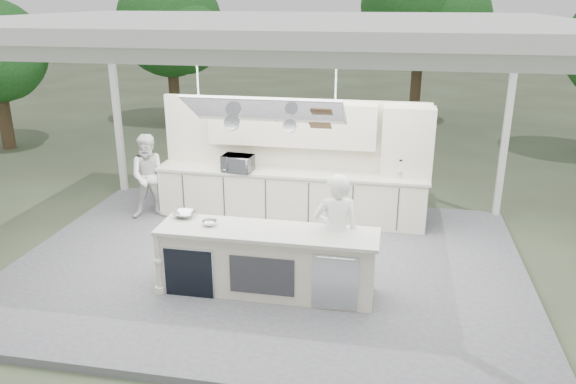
% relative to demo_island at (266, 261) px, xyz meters
% --- Properties ---
extents(ground, '(90.00, 90.00, 0.00)m').
position_rel_demo_island_xyz_m(ground, '(-0.18, 0.91, -0.60)').
color(ground, '#4B5A3E').
rests_on(ground, ground).
extents(stage_deck, '(8.00, 6.00, 0.12)m').
position_rel_demo_island_xyz_m(stage_deck, '(-0.18, 0.91, -0.54)').
color(stage_deck, slate).
rests_on(stage_deck, ground).
extents(tent, '(8.20, 6.20, 3.86)m').
position_rel_demo_island_xyz_m(tent, '(-0.18, 0.90, 3.11)').
color(tent, white).
rests_on(tent, ground).
extents(demo_island, '(3.10, 0.79, 0.95)m').
position_rel_demo_island_xyz_m(demo_island, '(0.00, 0.00, 0.00)').
color(demo_island, beige).
rests_on(demo_island, stage_deck).
extents(back_counter, '(5.08, 0.72, 0.95)m').
position_rel_demo_island_xyz_m(back_counter, '(-0.18, 2.81, 0.00)').
color(back_counter, beige).
rests_on(back_counter, stage_deck).
extents(back_wall_unit, '(5.05, 0.48, 2.25)m').
position_rel_demo_island_xyz_m(back_wall_unit, '(0.27, 3.03, 0.98)').
color(back_wall_unit, beige).
rests_on(back_wall_unit, stage_deck).
extents(tree_cluster, '(19.55, 9.40, 5.85)m').
position_rel_demo_island_xyz_m(tree_cluster, '(-0.34, 10.68, 2.69)').
color(tree_cluster, '#4B3725').
rests_on(tree_cluster, ground).
extents(head_chef, '(0.72, 0.56, 1.76)m').
position_rel_demo_island_xyz_m(head_chef, '(0.96, 0.21, 0.41)').
color(head_chef, white).
rests_on(head_chef, stage_deck).
extents(sous_chef, '(0.96, 0.87, 1.62)m').
position_rel_demo_island_xyz_m(sous_chef, '(-2.78, 2.41, 0.34)').
color(sous_chef, silver).
rests_on(sous_chef, stage_deck).
extents(toaster_oven, '(0.59, 0.43, 0.31)m').
position_rel_demo_island_xyz_m(toaster_oven, '(-1.13, 2.61, 0.63)').
color(toaster_oven, silver).
rests_on(toaster_oven, back_counter).
extents(bowl_large, '(0.33, 0.33, 0.08)m').
position_rel_demo_island_xyz_m(bowl_large, '(-1.28, 0.26, 0.51)').
color(bowl_large, '#AEB0B5').
rests_on(bowl_large, demo_island).
extents(bowl_small, '(0.27, 0.27, 0.07)m').
position_rel_demo_island_xyz_m(bowl_small, '(-0.82, 0.02, 0.51)').
color(bowl_small, silver).
rests_on(bowl_small, demo_island).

